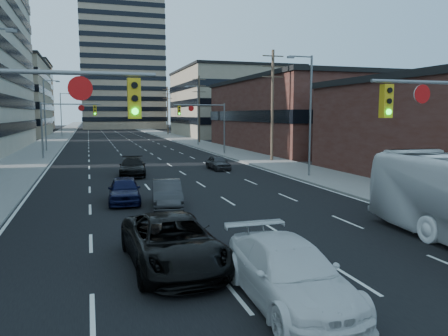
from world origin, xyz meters
name	(u,v)px	position (x,y,z in m)	size (l,w,h in m)	color
road_surface	(107,130)	(0.00, 130.00, 0.01)	(18.00, 300.00, 0.02)	black
sidewalk_left	(66,131)	(-11.50, 130.00, 0.07)	(5.00, 300.00, 0.15)	slate
sidewalk_right	(146,130)	(11.50, 130.00, 0.07)	(5.00, 300.00, 0.15)	slate
storefront_right_mid	(310,116)	(24.00, 50.00, 4.50)	(20.00, 30.00, 9.00)	#472119
office_right_far	(231,104)	(25.00, 88.00, 7.00)	(22.00, 28.00, 14.00)	gray
apartment_tower	(120,42)	(6.00, 150.00, 29.00)	(26.00, 26.00, 58.00)	gray
bg_block_left	(7,97)	(-28.00, 140.00, 10.00)	(24.00, 24.00, 20.00)	#ADA089
bg_block_right	(211,110)	(32.00, 130.00, 6.00)	(22.00, 22.00, 12.00)	gray
signal_near_left	(1,130)	(-7.45, 8.00, 4.33)	(6.59, 0.33, 6.00)	slate
signal_far_left	(65,118)	(-7.68, 45.00, 4.30)	(6.09, 0.33, 6.00)	slate
signal_far_right	(205,118)	(7.68, 45.00, 4.30)	(6.09, 0.33, 6.00)	slate
utility_pole_block	(272,104)	(12.20, 36.00, 5.78)	(2.20, 0.28, 11.00)	#4C3D2D
utility_pole_midblock	(199,108)	(12.20, 66.00, 5.78)	(2.20, 0.28, 11.00)	#4C3D2D
utility_pole_distant	(168,110)	(12.20, 96.00, 5.78)	(2.20, 0.28, 11.00)	#4C3D2D
streetlight_left_mid	(46,112)	(-10.34, 55.00, 5.05)	(2.03, 0.22, 9.00)	slate
streetlight_left_far	(62,113)	(-10.34, 90.00, 5.05)	(2.03, 0.22, 9.00)	slate
streetlight_right_near	(309,110)	(10.34, 25.00, 5.05)	(2.03, 0.22, 9.00)	slate
streetlight_right_far	(197,112)	(10.34, 60.00, 5.05)	(2.03, 0.22, 9.00)	slate
black_pickup	(173,242)	(-2.97, 8.70, 0.79)	(2.61, 5.67, 1.57)	black
white_van	(289,273)	(-0.67, 5.23, 0.77)	(2.17, 5.34, 1.55)	silver
sedan_blue	(124,190)	(-3.61, 19.30, 0.70)	(1.65, 4.10, 1.40)	black
sedan_grey_center	(167,194)	(-1.60, 17.63, 0.68)	(1.44, 4.12, 1.36)	#2D2D2F
sedan_black_far	(133,167)	(-2.19, 29.65, 0.70)	(1.96, 4.82, 1.40)	black
sedan_grey_right	(218,163)	(5.20, 31.37, 0.61)	(1.45, 3.59, 1.22)	#353538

